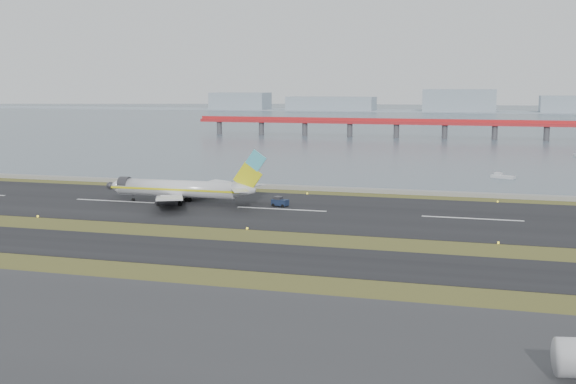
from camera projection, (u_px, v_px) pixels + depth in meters
name	position (u px, v px, depth m)	size (l,w,h in m)	color
ground	(233.00, 238.00, 127.16)	(1000.00, 1000.00, 0.00)	#424D1B
apron_strip	(50.00, 345.00, 74.84)	(1000.00, 50.00, 0.10)	#313133
taxiway_strip	(207.00, 253.00, 115.74)	(1000.00, 18.00, 0.10)	black
runway_strip	(281.00, 209.00, 155.69)	(1000.00, 45.00, 0.10)	black
seawall	(315.00, 188.00, 184.15)	(1000.00, 2.50, 1.00)	#999993
bay_water	(436.00, 119.00, 564.67)	(1400.00, 800.00, 1.30)	#40505B
red_pier	(445.00, 124.00, 358.44)	(260.00, 5.00, 10.20)	red
far_shoreline	(463.00, 105.00, 712.26)	(1400.00, 80.00, 60.50)	#95A3B0
airliner	(183.00, 189.00, 162.44)	(38.52, 32.89, 12.80)	silver
pushback_tug	(280.00, 202.00, 159.23)	(3.91, 2.82, 2.26)	#16213D
workboat_near	(502.00, 176.00, 207.64)	(7.05, 4.59, 1.64)	silver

